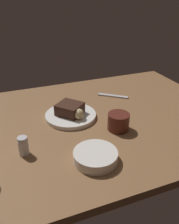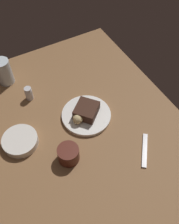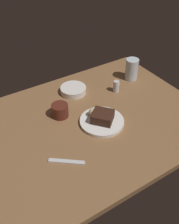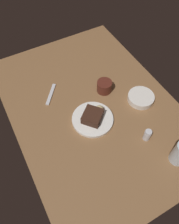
# 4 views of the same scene
# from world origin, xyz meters

# --- Properties ---
(dining_table) EXTENTS (1.20, 0.84, 0.03)m
(dining_table) POSITION_xyz_m (0.00, 0.00, 0.01)
(dining_table) COLOR brown
(dining_table) RESTS_ON ground
(dessert_plate) EXTENTS (0.21, 0.21, 0.02)m
(dessert_plate) POSITION_xyz_m (0.08, -0.04, 0.04)
(dessert_plate) COLOR white
(dessert_plate) RESTS_ON dining_table
(chocolate_cake_slice) EXTENTS (0.13, 0.13, 0.05)m
(chocolate_cake_slice) POSITION_xyz_m (0.08, -0.05, 0.07)
(chocolate_cake_slice) COLOR #381E14
(chocolate_cake_slice) RESTS_ON dessert_plate
(bread_roll) EXTENTS (0.04, 0.04, 0.04)m
(bread_roll) POSITION_xyz_m (0.06, 0.01, 0.07)
(bread_roll) COLOR #DBC184
(bread_roll) RESTS_ON dessert_plate
(salt_shaker) EXTENTS (0.03, 0.03, 0.07)m
(salt_shaker) POSITION_xyz_m (0.29, 0.13, 0.06)
(salt_shaker) COLOR silver
(salt_shaker) RESTS_ON dining_table
(water_glass) EXTENTS (0.07, 0.07, 0.13)m
(water_glass) POSITION_xyz_m (0.45, 0.19, 0.09)
(water_glass) COLOR silver
(water_glass) RESTS_ON dining_table
(side_bowl) EXTENTS (0.14, 0.14, 0.03)m
(side_bowl) POSITION_xyz_m (0.09, 0.25, 0.05)
(side_bowl) COLOR white
(side_bowl) RESTS_ON dining_table
(coffee_cup) EXTENTS (0.08, 0.08, 0.07)m
(coffee_cup) POSITION_xyz_m (-0.07, 0.11, 0.06)
(coffee_cup) COLOR #562319
(coffee_cup) RESTS_ON dining_table
(dessert_spoon) EXTENTS (0.13, 0.11, 0.01)m
(dessert_spoon) POSITION_xyz_m (-0.18, -0.17, 0.03)
(dessert_spoon) COLOR silver
(dessert_spoon) RESTS_ON dining_table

